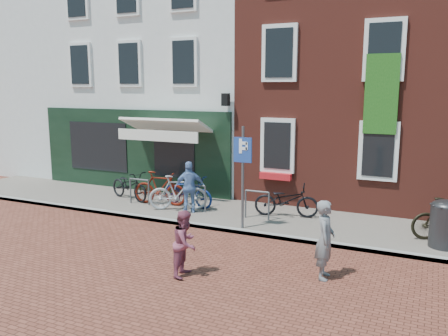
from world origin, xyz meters
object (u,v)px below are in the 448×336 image
at_px(cafe_person, 190,187).
at_px(bicycle_4, 286,200).
at_px(parking_sign, 243,164).
at_px(bicycle_2, 188,191).
at_px(bicycle_3, 178,193).
at_px(litter_bin, 445,221).
at_px(bicycle_0, 129,185).
at_px(woman, 325,240).
at_px(bicycle_1, 160,188).
at_px(boy, 185,243).

distance_m(cafe_person, bicycle_4, 2.86).
bearing_deg(parking_sign, bicycle_2, 150.50).
relative_size(parking_sign, bicycle_3, 1.52).
bearing_deg(parking_sign, cafe_person, 159.28).
height_order(litter_bin, bicycle_0, litter_bin).
relative_size(woman, bicycle_2, 0.88).
height_order(cafe_person, bicycle_4, cafe_person).
height_order(bicycle_2, bicycle_4, same).
distance_m(woman, bicycle_2, 6.12).
bearing_deg(bicycle_1, boy, -148.08).
distance_m(bicycle_0, bicycle_1, 1.31).
xyz_separation_m(woman, bicycle_4, (-1.91, 3.62, -0.22)).
xyz_separation_m(bicycle_0, bicycle_2, (2.19, 0.04, 0.00)).
height_order(parking_sign, bicycle_4, parking_sign).
bearing_deg(parking_sign, bicycle_0, 163.99).
bearing_deg(bicycle_3, bicycle_0, 51.86).
bearing_deg(bicycle_1, cafe_person, -113.72).
bearing_deg(bicycle_3, cafe_person, -130.31).
distance_m(woman, bicycle_1, 6.78).
bearing_deg(bicycle_4, bicycle_3, 89.60).
height_order(boy, bicycle_4, boy).
bearing_deg(bicycle_4, cafe_person, 93.82).
bearing_deg(litter_bin, bicycle_3, 177.99).
xyz_separation_m(boy, bicycle_0, (-4.65, 4.44, -0.10)).
height_order(litter_bin, boy, boy).
bearing_deg(bicycle_3, litter_bin, -118.33).
height_order(litter_bin, bicycle_1, litter_bin).
height_order(boy, bicycle_3, boy).
height_order(litter_bin, cafe_person, cafe_person).
height_order(parking_sign, boy, parking_sign).
bearing_deg(bicycle_4, bicycle_1, 83.00).
distance_m(parking_sign, bicycle_4, 2.12).
bearing_deg(bicycle_2, bicycle_0, 98.65).
bearing_deg(bicycle_3, boy, -174.14).
xyz_separation_m(bicycle_3, bicycle_4, (3.20, 0.68, -0.05)).
bearing_deg(parking_sign, woman, -38.08).
bearing_deg(bicycle_2, cafe_person, -138.62).
bearing_deg(parking_sign, litter_bin, 7.29).
xyz_separation_m(parking_sign, bicycle_1, (-3.31, 1.17, -1.19)).
height_order(cafe_person, bicycle_1, cafe_person).
height_order(bicycle_0, bicycle_4, same).
bearing_deg(cafe_person, bicycle_4, 160.66).
relative_size(boy, bicycle_4, 0.74).
relative_size(cafe_person, bicycle_3, 0.87).
bearing_deg(bicycle_0, woman, -96.77).
bearing_deg(parking_sign, bicycle_3, 160.50).
height_order(bicycle_0, bicycle_1, bicycle_1).
relative_size(litter_bin, cafe_person, 0.79).
xyz_separation_m(boy, bicycle_4, (0.69, 4.67, -0.10)).
distance_m(parking_sign, bicycle_3, 2.88).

